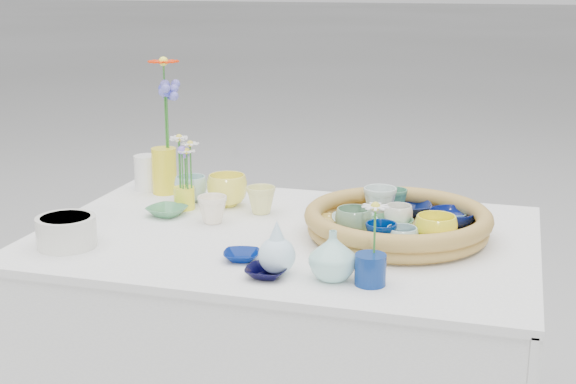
# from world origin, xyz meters

# --- Properties ---
(wicker_tray) EXTENTS (0.47, 0.47, 0.08)m
(wicker_tray) POSITION_xyz_m (0.28, 0.05, 0.80)
(wicker_tray) COLOR olive
(wicker_tray) RESTS_ON display_table
(tray_ceramic_0) EXTENTS (0.17, 0.17, 0.03)m
(tray_ceramic_0) POSITION_xyz_m (0.28, 0.20, 0.80)
(tray_ceramic_0) COLOR #081446
(tray_ceramic_0) RESTS_ON wicker_tray
(tray_ceramic_1) EXTENTS (0.16, 0.16, 0.04)m
(tray_ceramic_1) POSITION_xyz_m (0.41, 0.14, 0.80)
(tray_ceramic_1) COLOR #050E4C
(tray_ceramic_1) RESTS_ON wicker_tray
(tray_ceramic_2) EXTENTS (0.13, 0.13, 0.08)m
(tray_ceramic_2) POSITION_xyz_m (0.39, -0.06, 0.82)
(tray_ceramic_2) COLOR yellow
(tray_ceramic_2) RESTS_ON wicker_tray
(tray_ceramic_3) EXTENTS (0.14, 0.14, 0.03)m
(tray_ceramic_3) POSITION_xyz_m (0.27, 0.03, 0.80)
(tray_ceramic_3) COLOR #548A61
(tray_ceramic_3) RESTS_ON wicker_tray
(tray_ceramic_4) EXTENTS (0.09, 0.09, 0.07)m
(tray_ceramic_4) POSITION_xyz_m (0.18, -0.03, 0.82)
(tray_ceramic_4) COLOR slate
(tray_ceramic_4) RESTS_ON wicker_tray
(tray_ceramic_5) EXTENTS (0.15, 0.15, 0.03)m
(tray_ceramic_5) POSITION_xyz_m (0.17, 0.04, 0.80)
(tray_ceramic_5) COLOR #90B5B2
(tray_ceramic_5) RESTS_ON wicker_tray
(tray_ceramic_6) EXTENTS (0.11, 0.11, 0.08)m
(tray_ceramic_6) POSITION_xyz_m (0.22, 0.15, 0.82)
(tray_ceramic_6) COLOR #B3C5BE
(tray_ceramic_6) RESTS_ON wicker_tray
(tray_ceramic_7) EXTENTS (0.07, 0.07, 0.06)m
(tray_ceramic_7) POSITION_xyz_m (0.28, 0.08, 0.81)
(tray_ceramic_7) COLOR silver
(tray_ceramic_7) RESTS_ON wicker_tray
(tray_ceramic_8) EXTENTS (0.09, 0.09, 0.02)m
(tray_ceramic_8) POSITION_xyz_m (0.40, 0.19, 0.79)
(tray_ceramic_8) COLOR #84D3F8
(tray_ceramic_8) RESTS_ON wicker_tray
(tray_ceramic_9) EXTENTS (0.08, 0.08, 0.07)m
(tray_ceramic_9) POSITION_xyz_m (0.27, -0.12, 0.82)
(tray_ceramic_9) COLOR #001954
(tray_ceramic_9) RESTS_ON wicker_tray
(tray_ceramic_10) EXTENTS (0.10, 0.10, 0.03)m
(tray_ceramic_10) POSITION_xyz_m (0.11, 0.03, 0.80)
(tray_ceramic_10) COLOR #E0BC51
(tray_ceramic_10) RESTS_ON wicker_tray
(tray_ceramic_11) EXTENTS (0.09, 0.09, 0.06)m
(tray_ceramic_11) POSITION_xyz_m (0.31, -0.11, 0.81)
(tray_ceramic_11) COLOR #98BBB9
(tray_ceramic_11) RESTS_ON wicker_tray
(tray_ceramic_12) EXTENTS (0.07, 0.07, 0.06)m
(tray_ceramic_12) POSITION_xyz_m (0.25, 0.21, 0.81)
(tray_ceramic_12) COLOR #397456
(tray_ceramic_12) RESTS_ON wicker_tray
(loose_ceramic_0) EXTENTS (0.14, 0.14, 0.09)m
(loose_ceramic_0) POSITION_xyz_m (-0.24, 0.20, 0.81)
(loose_ceramic_0) COLOR #F8EA4D
(loose_ceramic_0) RESTS_ON display_table
(loose_ceramic_1) EXTENTS (0.08, 0.08, 0.08)m
(loose_ceramic_1) POSITION_xyz_m (-0.12, 0.15, 0.80)
(loose_ceramic_1) COLOR #DCDB80
(loose_ceramic_1) RESTS_ON display_table
(loose_ceramic_2) EXTENTS (0.13, 0.13, 0.03)m
(loose_ceramic_2) POSITION_xyz_m (-0.36, 0.06, 0.78)
(loose_ceramic_2) COLOR #468757
(loose_ceramic_2) RESTS_ON display_table
(loose_ceramic_3) EXTENTS (0.10, 0.10, 0.07)m
(loose_ceramic_3) POSITION_xyz_m (-0.21, 0.03, 0.80)
(loose_ceramic_3) COLOR #FAEBCD
(loose_ceramic_3) RESTS_ON display_table
(loose_ceramic_4) EXTENTS (0.10, 0.10, 0.02)m
(loose_ceramic_4) POSITION_xyz_m (-0.04, -0.22, 0.78)
(loose_ceramic_4) COLOR #001359
(loose_ceramic_4) RESTS_ON display_table
(loose_ceramic_5) EXTENTS (0.11, 0.11, 0.07)m
(loose_ceramic_5) POSITION_xyz_m (-0.35, 0.21, 0.80)
(loose_ceramic_5) COLOR #A5CBC7
(loose_ceramic_5) RESTS_ON display_table
(loose_ceramic_6) EXTENTS (0.09, 0.09, 0.02)m
(loose_ceramic_6) POSITION_xyz_m (0.05, -0.31, 0.78)
(loose_ceramic_6) COLOR black
(loose_ceramic_6) RESTS_ON display_table
(fluted_bowl) EXTENTS (0.15, 0.15, 0.08)m
(fluted_bowl) POSITION_xyz_m (-0.49, -0.25, 0.80)
(fluted_bowl) COLOR silver
(fluted_bowl) RESTS_ON display_table
(bud_vase_paleblue) EXTENTS (0.10, 0.10, 0.13)m
(bud_vase_paleblue) POSITION_xyz_m (0.06, -0.28, 0.83)
(bud_vase_paleblue) COLOR #C1E3F5
(bud_vase_paleblue) RESTS_ON display_table
(bud_vase_seafoam) EXTENTS (0.13, 0.13, 0.11)m
(bud_vase_seafoam) POSITION_xyz_m (0.19, -0.28, 0.82)
(bud_vase_seafoam) COLOR #9DD7CC
(bud_vase_seafoam) RESTS_ON display_table
(bud_vase_cobalt) EXTENTS (0.08, 0.08, 0.07)m
(bud_vase_cobalt) POSITION_xyz_m (0.27, -0.29, 0.80)
(bud_vase_cobalt) COLOR navy
(bud_vase_cobalt) RESTS_ON display_table
(single_daisy) EXTENTS (0.08, 0.08, 0.12)m
(single_daisy) POSITION_xyz_m (0.28, -0.27, 0.88)
(single_daisy) COLOR white
(single_daisy) RESTS_ON bud_vase_cobalt
(tall_vase_yellow) EXTENTS (0.08, 0.08, 0.14)m
(tall_vase_yellow) POSITION_xyz_m (-0.46, 0.27, 0.83)
(tall_vase_yellow) COLOR yellow
(tall_vase_yellow) RESTS_ON display_table
(gerbera) EXTENTS (0.14, 0.14, 0.28)m
(gerbera) POSITION_xyz_m (-0.46, 0.29, 1.03)
(gerbera) COLOR #FF2B00
(gerbera) RESTS_ON tall_vase_yellow
(hydrangea) EXTENTS (0.08, 0.08, 0.24)m
(hydrangea) POSITION_xyz_m (-0.45, 0.28, 0.99)
(hydrangea) COLOR #4147CF
(hydrangea) RESTS_ON tall_vase_yellow
(white_pitcher) EXTENTS (0.13, 0.12, 0.11)m
(white_pitcher) POSITION_xyz_m (-0.53, 0.30, 0.82)
(white_pitcher) COLOR white
(white_pitcher) RESTS_ON display_table
(daisy_cup) EXTENTS (0.07, 0.07, 0.06)m
(daisy_cup) POSITION_xyz_m (-0.34, 0.13, 0.80)
(daisy_cup) COLOR yellow
(daisy_cup) RESTS_ON display_table
(daisy_posy) EXTENTS (0.11, 0.11, 0.15)m
(daisy_posy) POSITION_xyz_m (-0.33, 0.12, 0.90)
(daisy_posy) COLOR white
(daisy_posy) RESTS_ON daisy_cup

